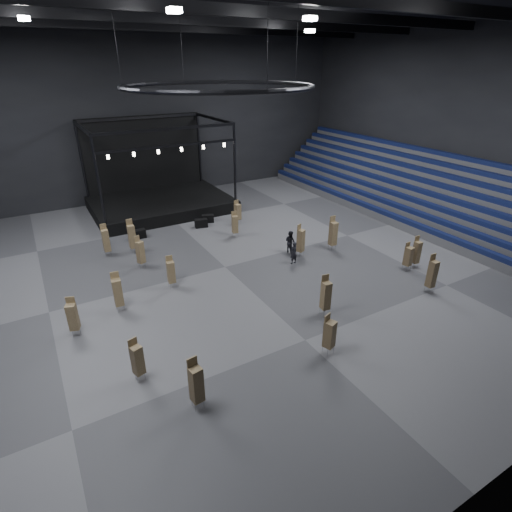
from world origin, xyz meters
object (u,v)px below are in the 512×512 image
chair_stack_3 (301,240)px  chair_stack_4 (432,273)px  flight_case_right (201,223)px  crew_member (290,242)px  flight_case_left (139,234)px  chair_stack_14 (196,383)px  chair_stack_8 (140,252)px  chair_stack_12 (238,211)px  chair_stack_16 (106,240)px  chair_stack_0 (132,236)px  stage (159,195)px  chair_stack_13 (118,292)px  chair_stack_9 (417,252)px  chair_stack_7 (137,359)px  chair_stack_10 (408,256)px  chair_stack_1 (235,224)px  flight_case_mid (208,219)px  chair_stack_2 (326,295)px  chair_stack_15 (73,316)px  man_center (294,253)px  chair_stack_11 (171,271)px  chair_stack_5 (329,334)px  chair_stack_6 (333,233)px

chair_stack_3 → chair_stack_4: chair_stack_4 is taller
flight_case_right → crew_member: 9.90m
flight_case_left → chair_stack_14: 21.24m
chair_stack_8 → chair_stack_12: chair_stack_8 is taller
chair_stack_14 → chair_stack_16: bearing=82.2°
chair_stack_0 → chair_stack_14: (-1.80, -18.25, -0.06)m
chair_stack_4 → flight_case_left: bearing=130.0°
stage → chair_stack_13: size_ratio=5.16×
chair_stack_9 → chair_stack_4: bearing=-121.1°
flight_case_right → chair_stack_7: (-10.76, -17.53, 0.86)m
chair_stack_7 → chair_stack_14: (1.83, -3.13, 0.16)m
chair_stack_0 → chair_stack_10: chair_stack_0 is taller
chair_stack_7 → stage: bearing=52.8°
chair_stack_1 → chair_stack_13: chair_stack_13 is taller
flight_case_mid → chair_stack_8: (-8.39, -6.34, 0.95)m
stage → chair_stack_2: stage is taller
flight_case_mid → chair_stack_9: size_ratio=0.45×
chair_stack_12 → chair_stack_8: bearing=-164.4°
chair_stack_3 → flight_case_right: bearing=92.3°
chair_stack_0 → chair_stack_15: bearing=-123.7°
chair_stack_14 → chair_stack_4: bearing=-3.4°
chair_stack_16 → man_center: bearing=-36.9°
flight_case_mid → chair_stack_7: bearing=-122.8°
chair_stack_8 → chair_stack_14: (-1.64, -15.21, 0.09)m
flight_case_mid → chair_stack_10: (9.05, -16.94, 0.82)m
chair_stack_16 → chair_stack_11: bearing=-70.8°
flight_case_mid → chair_stack_11: 12.83m
chair_stack_0 → man_center: (10.39, -8.41, -0.55)m
chair_stack_11 → chair_stack_15: bearing=-154.6°
chair_stack_14 → man_center: size_ratio=1.49×
flight_case_right → chair_stack_0: bearing=-161.3°
chair_stack_2 → chair_stack_15: chair_stack_2 is taller
chair_stack_5 → chair_stack_8: (-6.02, 15.21, 0.05)m
chair_stack_14 → crew_member: 17.63m
flight_case_right → chair_stack_3: chair_stack_3 is taller
chair_stack_6 → chair_stack_3: bearing=176.3°
chair_stack_12 → chair_stack_0: bearing=-179.2°
chair_stack_3 → chair_stack_2: bearing=-137.5°
stage → chair_stack_4: bearing=-68.2°
chair_stack_4 → chair_stack_14: chair_stack_4 is taller
flight_case_left → chair_stack_7: bearing=-105.1°
chair_stack_7 → chair_stack_11: size_ratio=1.01×
stage → chair_stack_8: 14.17m
chair_stack_6 → chair_stack_15: 20.67m
chair_stack_0 → chair_stack_8: bearing=-95.4°
chair_stack_2 → chair_stack_15: size_ratio=1.11×
chair_stack_10 → chair_stack_11: size_ratio=0.94×
chair_stack_3 → chair_stack_8: chair_stack_3 is taller
chair_stack_16 → chair_stack_7: bearing=-97.3°
chair_stack_9 → chair_stack_11: bearing=163.1°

